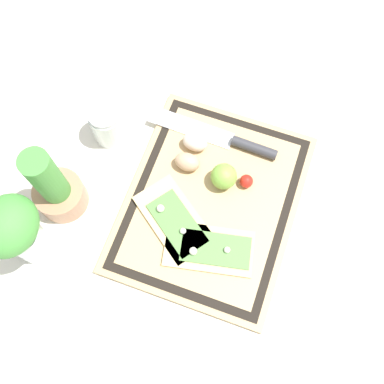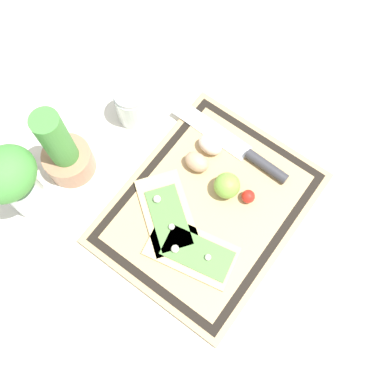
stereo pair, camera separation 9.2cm
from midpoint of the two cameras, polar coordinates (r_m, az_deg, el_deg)
The scene contains 12 objects.
ground_plane at distance 0.94m, azimuth 4.88°, elevation -2.56°, with size 6.00×6.00×0.00m, color silver.
cutting_board at distance 0.93m, azimuth 4.92°, elevation -2.40°, with size 0.43×0.35×0.02m.
pizza_slice_near at distance 0.89m, azimuth 3.02°, elevation -7.99°, with size 0.13×0.19×0.02m.
pizza_slice_far at distance 0.91m, azimuth -0.33°, elevation -3.17°, with size 0.18×0.19×0.02m.
knife at distance 0.97m, azimuth 9.83°, elevation 4.40°, with size 0.05×0.29×0.02m.
egg_brown at distance 0.94m, azimuth 3.38°, elevation 3.46°, with size 0.04×0.05×0.04m, color tan.
egg_pink at distance 0.96m, azimuth 5.05°, elevation 5.60°, with size 0.04×0.05×0.04m, color beige.
lime at distance 0.92m, azimuth 7.30°, elevation 0.43°, with size 0.05×0.05×0.05m, color #7FB742.
cherry_tomato_red at distance 0.93m, azimuth 9.94°, elevation -0.95°, with size 0.03×0.03×0.03m, color red.
herb_pot at distance 0.93m, azimuth -13.28°, elevation 4.50°, with size 0.10×0.10×0.21m.
sauce_jar at distance 0.99m, azimuth -4.91°, elevation 10.43°, with size 0.07×0.07×0.10m.
herb_glass at distance 0.88m, azimuth -19.06°, elevation 0.89°, with size 0.12×0.10×0.20m.
Camera 2 is at (-0.25, -0.14, 0.90)m, focal length 42.00 mm.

